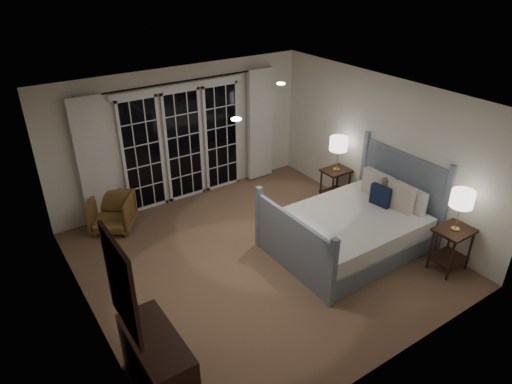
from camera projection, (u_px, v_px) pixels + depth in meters
floor at (259, 258)px, 7.10m from camera, size 5.00×5.00×0.00m
ceiling at (259, 102)px, 5.93m from camera, size 5.00×5.00×0.00m
wall_left at (81, 242)px, 5.28m from camera, size 0.02×5.00×2.50m
wall_right at (380, 149)px, 7.75m from camera, size 0.02×5.00×2.50m
wall_back at (182, 135)px, 8.34m from camera, size 5.00×0.02×2.50m
wall_front at (396, 279)px, 4.68m from camera, size 5.00×0.02×2.50m
french_doors at (184, 144)px, 8.39m from camera, size 2.50×0.04×2.20m
curtain_rod at (180, 82)px, 7.80m from camera, size 3.50×0.03×0.03m
curtain_left at (95, 163)px, 7.49m from camera, size 0.55×0.10×2.25m
curtain_right at (260, 125)px, 9.12m from camera, size 0.55×0.10×2.25m
downlight_a at (281, 84)px, 6.76m from camera, size 0.12×0.12×0.01m
downlight_b at (236, 119)px, 5.34m from camera, size 0.12×0.12×0.01m
bed at (352, 228)px, 7.23m from camera, size 2.35×1.69×1.37m
nightstand_left at (452, 243)px, 6.65m from camera, size 0.54×0.43×0.70m
nightstand_right at (335, 180)px, 8.54m from camera, size 0.50×0.40×0.65m
lamp_left at (462, 199)px, 6.31m from camera, size 0.32×0.32×0.62m
lamp_right at (339, 144)px, 8.20m from camera, size 0.33×0.33×0.64m
armchair at (112, 213)px, 7.72m from camera, size 0.94×0.94×0.62m
dresser at (158, 364)px, 4.80m from camera, size 0.46×1.09×0.77m
mirror at (121, 285)px, 4.14m from camera, size 0.05×0.85×1.00m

